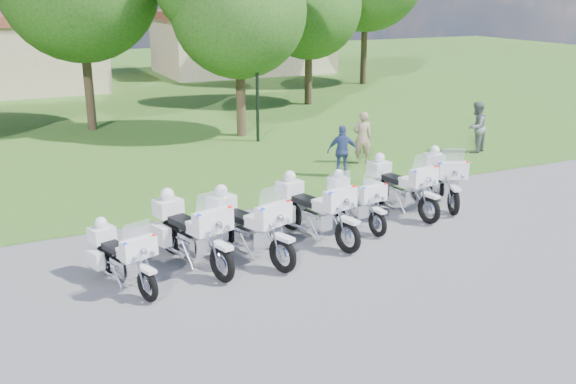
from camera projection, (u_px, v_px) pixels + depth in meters
name	position (u px, v px, depth m)	size (l,w,h in m)	color
ground	(285.00, 253.00, 13.79)	(100.00, 100.00, 0.00)	#5D5D63
grass_lawn	(85.00, 88.00, 37.02)	(100.00, 48.00, 0.01)	#3B6821
motorcycle_0	(121.00, 255.00, 12.13)	(1.15, 2.12, 1.47)	black
motorcycle_1	(190.00, 230.00, 13.03)	(1.31, 2.58, 1.77)	black
motorcycle_2	(246.00, 224.00, 13.39)	(1.39, 2.50, 1.75)	black
motorcycle_3	(313.00, 208.00, 14.38)	(1.29, 2.55, 1.75)	black
motorcycle_4	(354.00, 200.00, 15.31)	(0.82, 2.20, 1.48)	black
motorcycle_5	(399.00, 185.00, 16.17)	(1.05, 2.50, 1.69)	black
motorcycle_6	(442.00, 177.00, 16.92)	(1.36, 2.35, 1.66)	black
lamp_post	(257.00, 62.00, 23.05)	(0.44, 0.44, 3.85)	black
building_east	(243.00, 41.00, 43.50)	(11.44, 7.28, 4.10)	tan
bystander_a	(362.00, 138.00, 20.69)	(0.62, 0.41, 1.69)	tan
bystander_b	(476.00, 127.00, 22.07)	(0.86, 0.67, 1.77)	slate
bystander_c	(342.00, 151.00, 19.22)	(0.92, 0.38, 1.56)	#384A88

